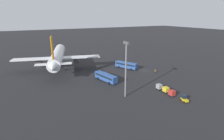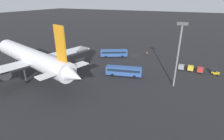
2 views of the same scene
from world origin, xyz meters
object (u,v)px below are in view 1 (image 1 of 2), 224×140
shuttle_bus_far (106,77)px  baggage_tug (184,99)px  cargo_cart_grey (159,87)px  worker_person (155,71)px  cargo_cart_yellow (166,89)px  cargo_cart_red (172,93)px  airplane (58,56)px  shuttle_bus_near (126,65)px

shuttle_bus_far → baggage_tug: (-28.19, -14.20, -0.96)m
shuttle_bus_far → cargo_cart_grey: (-17.19, -13.64, -0.71)m
baggage_tug → worker_person: baggage_tug is taller
baggage_tug → cargo_cart_yellow: bearing=14.7°
shuttle_bus_far → cargo_cart_red: (-23.44, -13.59, -0.71)m
airplane → cargo_cart_grey: size_ratio=23.35×
airplane → cargo_cart_grey: (-42.83, -27.77, -5.86)m
shuttle_bus_near → cargo_cart_red: 35.22m
shuttle_bus_near → shuttle_bus_far: bearing=96.2°
shuttle_bus_near → cargo_cart_yellow: (-31.88, 3.48, -0.76)m
shuttle_bus_far → cargo_cart_yellow: bearing=-159.3°
shuttle_bus_far → baggage_tug: 31.58m
cargo_cart_grey → cargo_cart_red: bearing=179.5°
airplane → cargo_cart_yellow: airplane is taller
cargo_cart_red → shuttle_bus_far: bearing=30.1°
baggage_tug → cargo_cart_red: baggage_tug is taller
shuttle_bus_far → worker_person: 25.60m
cargo_cart_yellow → worker_person: bearing=-31.6°
cargo_cart_red → cargo_cart_grey: (6.25, -0.05, 0.00)m
shuttle_bus_far → cargo_cart_yellow: 24.61m
baggage_tug → cargo_cart_yellow: baggage_tug is taller
cargo_cart_grey → airplane: bearing=33.0°
airplane → shuttle_bus_far: bearing=-135.0°
worker_person → shuttle_bus_far: bearing=86.9°
airplane → worker_person: (-27.04, -39.67, -6.18)m
shuttle_bus_near → worker_person: (-12.96, -8.19, -1.08)m
airplane → shuttle_bus_near: size_ratio=4.12×
airplane → shuttle_bus_far: airplane is taller
shuttle_bus_far → worker_person: size_ratio=7.01×
worker_person → cargo_cart_yellow: bearing=148.4°
shuttle_bus_near → worker_person: bearing=-175.3°
cargo_cart_grey → baggage_tug: bearing=-177.1°
worker_person → cargo_cart_yellow: size_ratio=0.84×
worker_person → cargo_cart_grey: bearing=143.0°
baggage_tug → worker_person: bearing=-10.5°
shuttle_bus_near → cargo_cart_red: shuttle_bus_near is taller
worker_person → cargo_cart_red: (-22.05, 11.95, 0.32)m
shuttle_bus_far → cargo_cart_grey: shuttle_bus_far is taller
shuttle_bus_far → worker_person: shuttle_bus_far is taller
shuttle_bus_near → airplane: bearing=38.4°
baggage_tug → worker_person: size_ratio=1.51×
shuttle_bus_near → cargo_cart_grey: bearing=145.1°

